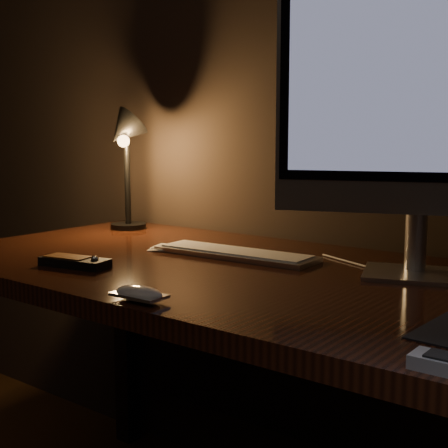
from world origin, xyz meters
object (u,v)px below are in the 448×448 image
Objects in this scene: desk at (274,320)px; monitor at (415,105)px; mouse at (139,296)px; desk_lamp at (124,148)px; keyboard at (235,253)px; media_remote at (75,262)px.

desk is 0.55m from monitor.
mouse is 0.85m from desk_lamp.
keyboard is 2.43× the size of media_remote.
keyboard is 0.44m from mouse.
monitor is at bearing 13.61° from desk.
desk is 0.43m from mouse.
media_remote is (-0.32, 0.12, 0.00)m from mouse.
monitor is at bearing -8.19° from desk_lamp.
media_remote is 0.46× the size of desk_lamp.
desk is at bearing 85.09° from mouse.
desk_lamp is at bearing 167.00° from desk.
keyboard is 0.56m from desk_lamp.
desk is at bearing 29.24° from media_remote.
media_remote is (-0.62, -0.35, -0.33)m from monitor.
desk is 4.35× the size of desk_lamp.
keyboard is 1.11× the size of desk_lamp.
mouse is 0.59× the size of media_remote.
desk_lamp is (-0.90, 0.08, -0.10)m from monitor.
monitor is 0.91m from desk_lamp.
monitor is 1.43× the size of keyboard.
mouse is at bearing -78.68° from keyboard.
monitor reaches higher than media_remote.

